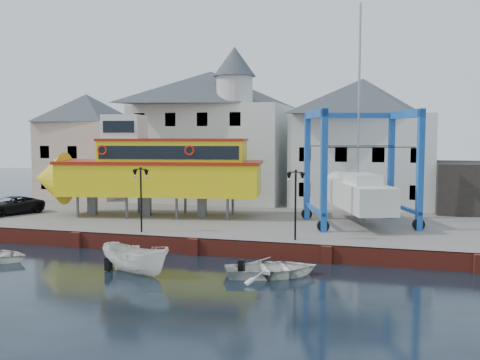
# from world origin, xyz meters

# --- Properties ---
(ground) EXTENTS (140.00, 140.00, 0.00)m
(ground) POSITION_xyz_m (0.00, 0.00, 0.00)
(ground) COLOR black
(ground) RESTS_ON ground
(hardstanding) EXTENTS (44.00, 22.00, 1.00)m
(hardstanding) POSITION_xyz_m (0.00, 11.00, 0.50)
(hardstanding) COLOR #605E59
(hardstanding) RESTS_ON ground
(quay_wall) EXTENTS (44.00, 0.47, 1.00)m
(quay_wall) POSITION_xyz_m (-0.00, 0.10, 0.50)
(quay_wall) COLOR maroon
(quay_wall) RESTS_ON ground
(building_pink) EXTENTS (8.00, 7.00, 10.30)m
(building_pink) POSITION_xyz_m (-18.00, 18.00, 6.15)
(building_pink) COLOR tan
(building_pink) RESTS_ON hardstanding
(building_white_main) EXTENTS (14.00, 8.30, 14.00)m
(building_white_main) POSITION_xyz_m (-4.87, 18.39, 7.34)
(building_white_main) COLOR silver
(building_white_main) RESTS_ON hardstanding
(building_white_right) EXTENTS (12.00, 8.00, 11.20)m
(building_white_right) POSITION_xyz_m (9.00, 19.00, 6.60)
(building_white_right) COLOR silver
(building_white_right) RESTS_ON hardstanding
(lamp_post_left) EXTENTS (1.12, 0.32, 4.20)m
(lamp_post_left) POSITION_xyz_m (-4.00, 1.20, 4.17)
(lamp_post_left) COLOR black
(lamp_post_left) RESTS_ON hardstanding
(lamp_post_right) EXTENTS (1.12, 0.32, 4.20)m
(lamp_post_right) POSITION_xyz_m (6.00, 1.20, 4.17)
(lamp_post_right) COLOR black
(lamp_post_right) RESTS_ON hardstanding
(tour_boat) EXTENTS (18.25, 6.97, 7.75)m
(tour_boat) POSITION_xyz_m (-6.65, 7.69, 4.66)
(tour_boat) COLOR #59595E
(tour_boat) RESTS_ON hardstanding
(travel_lift) EXTENTS (8.58, 10.38, 15.27)m
(travel_lift) POSITION_xyz_m (9.08, 8.67, 3.54)
(travel_lift) COLOR #123CB5
(travel_lift) RESTS_ON hardstanding
(van) EXTENTS (4.17, 5.54, 1.40)m
(van) POSITION_xyz_m (-17.34, 5.48, 1.70)
(van) COLOR black
(van) RESTS_ON hardstanding
(motorboat_a) EXTENTS (4.83, 3.13, 1.75)m
(motorboat_a) POSITION_xyz_m (-1.41, -4.87, 0.00)
(motorboat_a) COLOR white
(motorboat_a) RESTS_ON ground
(motorboat_b) EXTENTS (5.79, 5.10, 1.00)m
(motorboat_b) POSITION_xyz_m (5.56, -3.50, 0.00)
(motorboat_b) COLOR white
(motorboat_b) RESTS_ON ground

